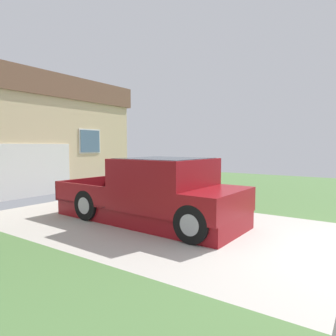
{
  "coord_description": "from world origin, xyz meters",
  "views": [
    {
      "loc": [
        -6.02,
        -0.27,
        1.97
      ],
      "look_at": [
        0.5,
        4.17,
        1.38
      ],
      "focal_mm": 32.15,
      "sensor_mm": 36.0,
      "label": 1
    }
  ],
  "objects": [
    {
      "name": "pickup_truck",
      "position": [
        0.1,
        4.15,
        0.75
      ],
      "size": [
        2.22,
        5.17,
        1.66
      ],
      "rotation": [
        0.0,
        0.0,
        3.11
      ],
      "color": "maroon",
      "rests_on": "ground"
    },
    {
      "name": "handbag",
      "position": [
        1.25,
        4.19,
        0.12
      ],
      "size": [
        0.39,
        0.17,
        0.41
      ],
      "color": "tan",
      "rests_on": "ground"
    },
    {
      "name": "person_with_hat",
      "position": [
        1.41,
        4.37,
        0.91
      ],
      "size": [
        0.47,
        0.43,
        1.65
      ],
      "rotation": [
        0.0,
        0.0,
        -2.58
      ],
      "color": "navy",
      "rests_on": "ground"
    }
  ]
}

